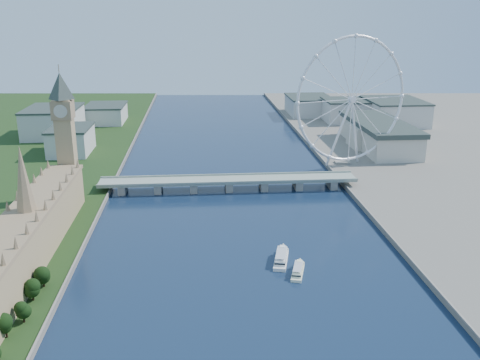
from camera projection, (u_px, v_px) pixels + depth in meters
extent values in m
cube|color=tan|center=(30.00, 236.00, 322.21)|extent=(24.00, 200.00, 28.00)
cone|color=#937A59|center=(23.00, 179.00, 311.52)|extent=(12.00, 12.00, 40.00)
cube|color=tan|center=(67.00, 150.00, 417.27)|extent=(13.00, 13.00, 80.00)
cube|color=#937A59|center=(63.00, 110.00, 407.77)|extent=(15.00, 15.00, 14.00)
pyramid|color=#2D3833|center=(59.00, 73.00, 399.45)|extent=(20.02, 20.02, 20.00)
cube|color=gray|center=(229.00, 180.00, 458.36)|extent=(220.00, 22.00, 2.00)
cube|color=gray|center=(123.00, 188.00, 452.81)|extent=(6.00, 20.00, 7.50)
cube|color=gray|center=(159.00, 187.00, 455.13)|extent=(6.00, 20.00, 7.50)
cube|color=gray|center=(194.00, 186.00, 457.45)|extent=(6.00, 20.00, 7.50)
cube|color=gray|center=(229.00, 185.00, 459.77)|extent=(6.00, 20.00, 7.50)
cube|color=gray|center=(263.00, 185.00, 462.09)|extent=(6.00, 20.00, 7.50)
cube|color=gray|center=(297.00, 184.00, 464.41)|extent=(6.00, 20.00, 7.50)
cube|color=gray|center=(331.00, 183.00, 466.73)|extent=(6.00, 20.00, 7.50)
torus|color=silver|center=(352.00, 99.00, 502.32)|extent=(113.60, 39.12, 118.60)
cylinder|color=silver|center=(352.00, 99.00, 502.32)|extent=(7.25, 6.61, 6.00)
cube|color=gray|center=(342.00, 162.00, 530.61)|extent=(14.00, 10.00, 2.00)
cube|color=beige|center=(71.00, 141.00, 567.48)|extent=(40.00, 60.00, 26.00)
cube|color=beige|center=(54.00, 122.00, 649.15)|extent=(60.00, 80.00, 32.00)
cube|color=beige|center=(106.00, 114.00, 730.64)|extent=(50.00, 70.00, 22.00)
cube|color=beige|center=(346.00, 111.00, 736.25)|extent=(60.00, 60.00, 28.00)
cube|color=beige|center=(394.00, 112.00, 721.56)|extent=(70.00, 90.00, 30.00)
cube|color=beige|center=(309.00, 106.00, 790.85)|extent=(60.00, 80.00, 24.00)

